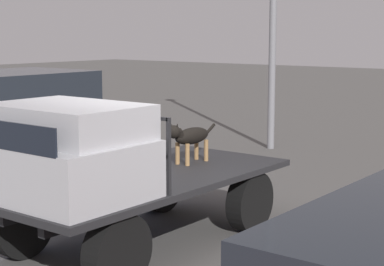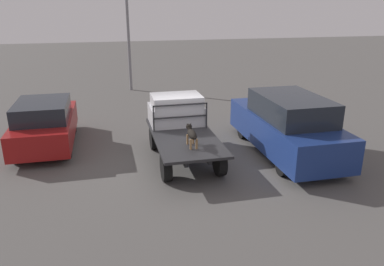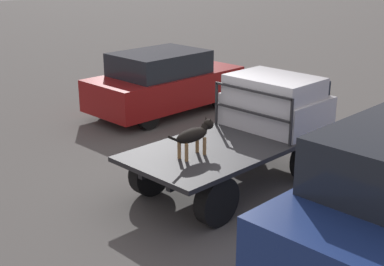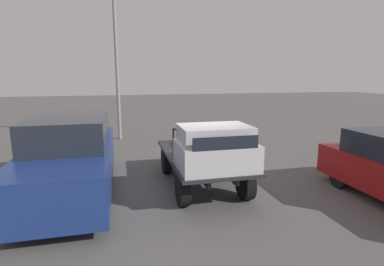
% 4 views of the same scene
% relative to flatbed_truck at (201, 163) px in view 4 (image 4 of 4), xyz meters
% --- Properties ---
extents(ground_plane, '(80.00, 80.00, 0.00)m').
position_rel_flatbed_truck_xyz_m(ground_plane, '(0.00, 0.00, -0.62)').
color(ground_plane, '#514F4C').
extents(flatbed_truck, '(4.04, 1.89, 0.87)m').
position_rel_flatbed_truck_xyz_m(flatbed_truck, '(0.00, 0.00, 0.00)').
color(flatbed_truck, black).
rests_on(flatbed_truck, ground).
extents(truck_cab, '(1.38, 1.77, 1.00)m').
position_rel_flatbed_truck_xyz_m(truck_cab, '(1.25, 0.00, 0.72)').
color(truck_cab, '#B7B7BC').
rests_on(truck_cab, flatbed_truck).
extents(truck_headboard, '(0.04, 1.77, 0.85)m').
position_rel_flatbed_truck_xyz_m(truck_headboard, '(0.52, 0.00, 0.81)').
color(truck_headboard, '#232326').
rests_on(truck_headboard, flatbed_truck).
extents(dog, '(1.04, 0.23, 0.60)m').
position_rel_flatbed_truck_xyz_m(dog, '(-0.96, -0.02, 0.61)').
color(dog, '#9E7547').
rests_on(dog, flatbed_truck).
extents(parked_pickup_far, '(5.26, 2.00, 2.00)m').
position_rel_flatbed_truck_xyz_m(parked_pickup_far, '(-0.14, -3.41, 0.36)').
color(parked_pickup_far, black).
rests_on(parked_pickup_far, ground).
extents(light_pole_near, '(0.40, 0.40, 7.19)m').
position_rel_flatbed_truck_xyz_m(light_pole_near, '(-6.76, -2.19, 3.74)').
color(light_pole_near, gray).
rests_on(light_pole_near, ground).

